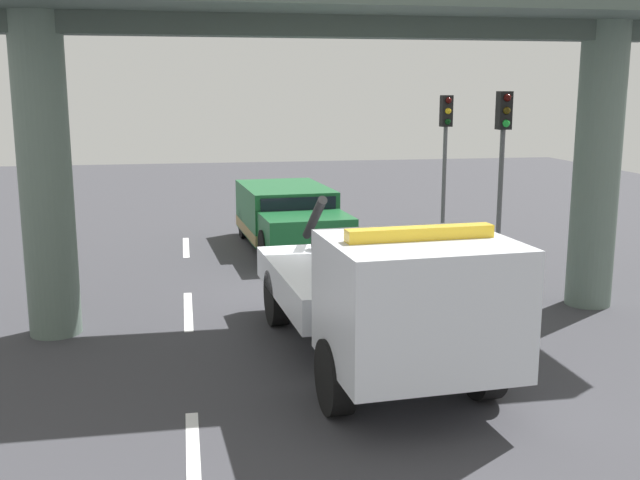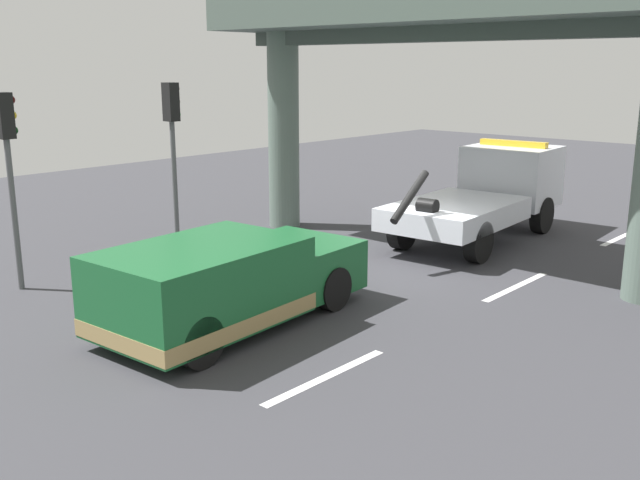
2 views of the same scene
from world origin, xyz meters
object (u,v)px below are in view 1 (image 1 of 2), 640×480
at_px(tow_truck_white, 382,295).
at_px(traffic_light_far, 503,138).
at_px(towed_van_green, 289,218).
at_px(traffic_light_near, 446,133).
at_px(traffic_cone_orange, 407,275).

height_order(tow_truck_white, traffic_light_far, traffic_light_far).
height_order(towed_van_green, traffic_light_near, traffic_light_near).
xyz_separation_m(traffic_light_near, traffic_light_far, (4.00, 0.00, 0.08)).
distance_m(tow_truck_white, towed_van_green, 9.35).
xyz_separation_m(traffic_light_far, traffic_cone_orange, (2.08, -2.96, -2.73)).
relative_size(tow_truck_white, traffic_light_far, 1.78).
height_order(traffic_light_near, traffic_cone_orange, traffic_light_near).
relative_size(towed_van_green, traffic_cone_orange, 9.17).
height_order(traffic_light_far, traffic_cone_orange, traffic_light_far).
relative_size(traffic_light_near, traffic_light_far, 0.97).
xyz_separation_m(towed_van_green, traffic_light_near, (-1.40, 4.83, 2.15)).
height_order(tow_truck_white, traffic_light_near, traffic_light_near).
relative_size(tow_truck_white, traffic_cone_orange, 12.59).
distance_m(towed_van_green, traffic_cone_orange, 5.07).
relative_size(towed_van_green, traffic_light_near, 1.33).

